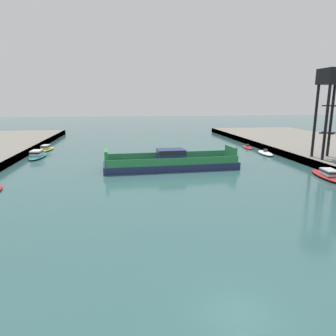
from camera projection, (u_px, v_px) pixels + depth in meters
name	position (u px, v px, depth m)	size (l,w,h in m)	color
ground_plane	(238.00, 313.00, 15.76)	(400.00, 400.00, 0.00)	#335B5B
chain_ferry	(171.00, 162.00, 48.90)	(21.41, 6.92, 3.30)	navy
moored_boat_mid_left	(37.00, 155.00, 58.30)	(2.70, 8.24, 1.47)	#237075
moored_boat_far_left	(265.00, 153.00, 61.68)	(2.46, 6.33, 1.10)	white
moored_boat_far_right	(247.00, 147.00, 70.22)	(2.47, 5.90, 0.85)	red
moored_boat_upstream_a	(328.00, 175.00, 42.89)	(3.27, 8.04, 1.35)	red
moored_boat_upstream_b	(46.00, 148.00, 66.48)	(2.71, 6.88, 1.27)	yellow
crane_tower	(333.00, 87.00, 48.71)	(3.73, 3.73, 14.28)	black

